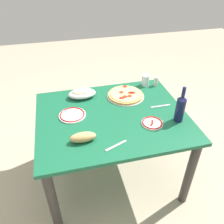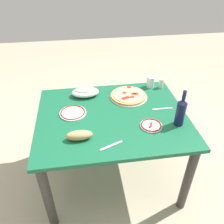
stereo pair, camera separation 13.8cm
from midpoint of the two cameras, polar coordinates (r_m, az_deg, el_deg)
ground_plane at (r=2.33m, az=-1.76°, el=-15.02°), size 8.00×8.00×0.00m
dining_table at (r=1.90m, az=-2.08°, el=-3.63°), size 1.18×0.95×0.71m
pepperoni_pizza at (r=2.05m, az=1.43°, el=4.18°), size 0.33×0.33×0.03m
baked_pasta_dish at (r=2.06m, az=-9.32°, el=4.58°), size 0.24×0.15×0.08m
wine_bottle at (r=1.77m, az=14.39°, el=0.95°), size 0.07×0.07×0.29m
water_glass at (r=2.22m, az=6.48°, el=7.74°), size 0.07×0.07×0.10m
side_plate_near at (r=1.86m, az=-11.87°, el=-0.75°), size 0.21×0.21×0.02m
side_plate_far at (r=1.75m, az=7.68°, el=-2.77°), size 0.16×0.16×0.02m
bread_loaf at (r=1.60m, az=-9.64°, el=-6.22°), size 0.18×0.08×0.07m
spice_shaker at (r=2.23m, az=9.02°, el=7.40°), size 0.04×0.04×0.09m
fork_left at (r=1.57m, az=-1.52°, el=-8.35°), size 0.16×0.08×0.00m
fork_right at (r=1.96m, az=9.90°, el=1.39°), size 0.17×0.02×0.00m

